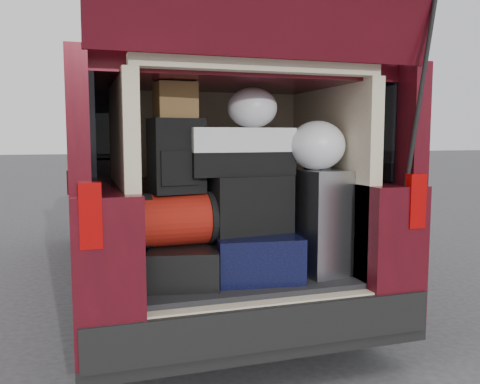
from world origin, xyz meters
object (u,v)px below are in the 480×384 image
at_px(backpack, 177,156).
at_px(twotone_duffel, 237,152).
at_px(silver_roller, 316,221).
at_px(navy_hardshell, 253,253).
at_px(black_hardshell, 183,263).
at_px(red_duffel, 179,219).
at_px(black_soft_case, 249,204).

bearing_deg(backpack, twotone_duffel, -2.43).
bearing_deg(silver_roller, navy_hardshell, 164.72).
distance_m(black_hardshell, silver_roller, 0.84).
distance_m(red_duffel, twotone_duffel, 0.53).
xyz_separation_m(red_duffel, black_soft_case, (0.42, 0.01, 0.07)).
distance_m(red_duffel, backpack, 0.36).
bearing_deg(black_soft_case, twotone_duffel, 136.84).
distance_m(navy_hardshell, backpack, 0.74).
xyz_separation_m(silver_roller, red_duffel, (-0.84, 0.05, 0.04)).
relative_size(silver_roller, black_soft_case, 1.33).
distance_m(navy_hardshell, red_duffel, 0.50).
xyz_separation_m(black_hardshell, silver_roller, (0.82, -0.04, 0.21)).
relative_size(black_hardshell, red_duffel, 1.15).
relative_size(navy_hardshell, silver_roller, 0.94).
bearing_deg(backpack, red_duffel, -39.61).
relative_size(black_soft_case, twotone_duffel, 0.76).
relative_size(black_hardshell, twotone_duffel, 0.85).
height_order(navy_hardshell, twotone_duffel, twotone_duffel).
xyz_separation_m(black_hardshell, black_soft_case, (0.40, 0.02, 0.32)).
relative_size(red_duffel, backpack, 1.08).
relative_size(navy_hardshell, red_duffel, 1.30).
height_order(red_duffel, twotone_duffel, twotone_duffel).
bearing_deg(black_soft_case, navy_hardshell, -27.54).
distance_m(silver_roller, backpack, 0.94).
bearing_deg(black_hardshell, red_duffel, 157.46).
height_order(black_hardshell, twotone_duffel, twotone_duffel).
xyz_separation_m(red_duffel, backpack, (-0.01, 0.00, 0.36)).
xyz_separation_m(black_hardshell, red_duffel, (-0.02, 0.01, 0.25)).
distance_m(red_duffel, black_soft_case, 0.43).
bearing_deg(black_hardshell, navy_hardshell, 12.90).
height_order(backpack, twotone_duffel, backpack).
relative_size(red_duffel, black_soft_case, 0.96).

